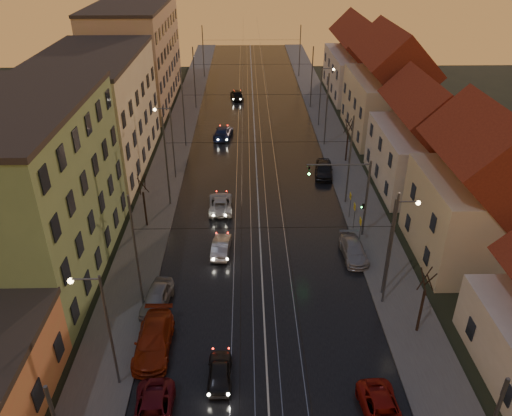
{
  "coord_description": "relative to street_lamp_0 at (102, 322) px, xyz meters",
  "views": [
    {
      "loc": [
        -1.11,
        -18.89,
        23.7
      ],
      "look_at": [
        -0.33,
        18.42,
        2.7
      ],
      "focal_mm": 35.0,
      "sensor_mm": 36.0,
      "label": 1
    }
  ],
  "objects": [
    {
      "name": "driving_car_4",
      "position": [
        6.6,
        56.42,
        -4.13
      ],
      "size": [
        2.39,
        4.65,
        1.51
      ],
      "primitive_type": "imported",
      "rotation": [
        0.0,
        0.0,
        3.28
      ],
      "color": "black",
      "rests_on": "ground"
    },
    {
      "name": "catenary_pole_r_4",
      "position": [
        17.7,
        52.0,
        -0.39
      ],
      "size": [
        0.16,
        0.16,
        9.0
      ],
      "primitive_type": "cylinder",
      "color": "#595B60",
      "rests_on": "ground"
    },
    {
      "name": "apartment_left_2",
      "position": [
        -8.4,
        32.0,
        1.11
      ],
      "size": [
        10.0,
        20.0,
        12.0
      ],
      "primitive_type": "cube",
      "color": "beige",
      "rests_on": "ground"
    },
    {
      "name": "street_lamp_0",
      "position": [
        0.0,
        0.0,
        0.0
      ],
      "size": [
        1.75,
        0.32,
        8.0
      ],
      "color": "#595B60",
      "rests_on": "ground"
    },
    {
      "name": "catenary_pole_l_5",
      "position": [
        0.5,
        70.0,
        -0.39
      ],
      "size": [
        0.16,
        0.16,
        9.0
      ],
      "primitive_type": "cylinder",
      "color": "#595B60",
      "rests_on": "ground"
    },
    {
      "name": "bare_tree_2",
      "position": [
        19.51,
        32.0,
        -2.4
      ],
      "size": [
        1.09,
        1.09,
        5.11
      ],
      "color": "black",
      "rests_on": "ground"
    },
    {
      "name": "sidewalk_left",
      "position": [
        -0.9,
        38.0,
        -4.81
      ],
      "size": [
        4.0,
        120.0,
        0.15
      ],
      "primitive_type": "cube",
      "color": "#4C4C4C",
      "rests_on": "ground"
    },
    {
      "name": "driving_car_1",
      "position": [
        5.82,
        13.65,
        -4.24
      ],
      "size": [
        1.66,
        4.0,
        1.29
      ],
      "primitive_type": "imported",
      "rotation": [
        0.0,
        0.0,
        3.06
      ],
      "color": "#98989D",
      "rests_on": "ground"
    },
    {
      "name": "catenary_pole_r_3",
      "position": [
        17.7,
        37.0,
        -0.39
      ],
      "size": [
        0.16,
        0.16,
        9.0
      ],
      "primitive_type": "cylinder",
      "color": "#595B60",
      "rests_on": "ground"
    },
    {
      "name": "parked_left_1",
      "position": [
        2.75,
        -2.67,
        -4.24
      ],
      "size": [
        2.35,
        4.75,
        1.29
      ],
      "primitive_type": "imported",
      "rotation": [
        0.0,
        0.0,
        0.04
      ],
      "color": "#550E19",
      "rests_on": "ground"
    },
    {
      "name": "bare_tree_0",
      "position": [
        -1.09,
        18.0,
        -2.4
      ],
      "size": [
        1.09,
        1.09,
        5.11
      ],
      "color": "black",
      "rests_on": "ground"
    },
    {
      "name": "parked_right_0",
      "position": [
        15.3,
        -2.83,
        -4.26
      ],
      "size": [
        2.33,
        4.59,
        1.24
      ],
      "primitive_type": "imported",
      "rotation": [
        0.0,
        0.0,
        0.06
      ],
      "color": "maroon",
      "rests_on": "ground"
    },
    {
      "name": "catenary_pole_r_2",
      "position": [
        17.7,
        22.0,
        -0.39
      ],
      "size": [
        0.16,
        0.16,
        9.0
      ],
      "primitive_type": "cylinder",
      "color": "#595B60",
      "rests_on": "ground"
    },
    {
      "name": "house_right_4",
      "position": [
        26.1,
        59.0,
        0.16
      ],
      "size": [
        9.18,
        16.32,
        10.0
      ],
      "color": "beige",
      "rests_on": "ground"
    },
    {
      "name": "street_lamp_3",
      "position": [
        18.21,
        44.0,
        0.0
      ],
      "size": [
        1.75,
        0.32,
        8.0
      ],
      "color": "#595B60",
      "rests_on": "ground"
    },
    {
      "name": "tram_rail_3",
      "position": [
        11.3,
        38.0,
        -4.83
      ],
      "size": [
        0.06,
        120.0,
        0.03
      ],
      "primitive_type": "cube",
      "color": "gray",
      "rests_on": "road"
    },
    {
      "name": "catenary_pole_l_2",
      "position": [
        0.5,
        22.0,
        -0.39
      ],
      "size": [
        0.16,
        0.16,
        9.0
      ],
      "primitive_type": "cylinder",
      "color": "#595B60",
      "rests_on": "ground"
    },
    {
      "name": "road",
      "position": [
        9.1,
        38.0,
        -4.87
      ],
      "size": [
        16.0,
        120.0,
        0.04
      ],
      "primitive_type": "cube",
      "color": "black",
      "rests_on": "ground"
    },
    {
      "name": "catenary_pole_l_1",
      "position": [
        0.5,
        7.0,
        -0.39
      ],
      "size": [
        0.16,
        0.16,
        9.0
      ],
      "primitive_type": "cylinder",
      "color": "#595B60",
      "rests_on": "ground"
    },
    {
      "name": "driving_car_0",
      "position": [
        6.27,
        0.26,
        -4.28
      ],
      "size": [
        1.47,
        3.58,
        1.22
      ],
      "primitive_type": "imported",
      "rotation": [
        0.0,
        0.0,
        3.15
      ],
      "color": "black",
      "rests_on": "ground"
    },
    {
      "name": "parked_left_3",
      "position": [
        1.5,
        7.05,
        -4.16
      ],
      "size": [
        2.25,
        4.44,
        1.45
      ],
      "primitive_type": "imported",
      "rotation": [
        0.0,
        0.0,
        -0.13
      ],
      "color": "gray",
      "rests_on": "ground"
    },
    {
      "name": "ground",
      "position": [
        9.1,
        -2.0,
        -4.89
      ],
      "size": [
        160.0,
        160.0,
        0.0
      ],
      "primitive_type": "plane",
      "color": "black",
      "rests_on": "ground"
    },
    {
      "name": "apartment_left_3",
      "position": [
        -8.4,
        56.0,
        2.11
      ],
      "size": [
        10.0,
        24.0,
        14.0
      ],
      "primitive_type": "cube",
      "color": "tan",
      "rests_on": "ground"
    },
    {
      "name": "house_right_2",
      "position": [
        26.1,
        26.0,
        -0.24
      ],
      "size": [
        9.18,
        12.24,
        9.2
      ],
      "color": "beige",
      "rests_on": "ground"
    },
    {
      "name": "parked_left_2",
      "position": [
        1.96,
        2.77,
        -4.1
      ],
      "size": [
        2.21,
        5.41,
        1.57
      ],
      "primitive_type": "imported",
      "rotation": [
        0.0,
        0.0,
        -0.0
      ],
      "color": "maroon",
      "rests_on": "ground"
    },
    {
      "name": "catenary_pole_r_1",
      "position": [
        17.7,
        7.0,
        -0.39
      ],
      "size": [
        0.16,
        0.16,
        9.0
      ],
      "primitive_type": "cylinder",
      "color": "#595B60",
      "rests_on": "ground"
    },
    {
      "name": "apartment_left_1",
      "position": [
        -8.4,
        12.0,
        1.61
      ],
      "size": [
        10.0,
        18.0,
        13.0
      ],
      "primitive_type": "cube",
      "color": "#688957",
      "rests_on": "ground"
    },
    {
      "name": "tram_rail_0",
      "position": [
        6.9,
        38.0,
        -4.83
      ],
      "size": [
        0.06,
        120.0,
        0.03
      ],
      "primitive_type": "cube",
      "color": "gray",
      "rests_on": "road"
    },
    {
      "name": "parked_right_2",
      "position": [
        16.4,
        28.28,
        -4.11
      ],
      "size": [
        2.38,
        4.76,
        1.56
      ],
      "primitive_type": "imported",
      "rotation": [
        0.0,
        0.0,
        -0.12
      ],
      "color": "black",
      "rests_on": "ground"
    },
    {
      "name": "tram_rail_1",
      "position": [
        8.33,
        38.0,
        -4.83
      ],
      "size": [
        0.06,
        120.0,
        0.03
      ],
      "primitive_type": "cube",
      "color": "gray",
      "rests_on": "road"
    },
    {
      "name": "catenary_pole_r_5",
      "position": [
        17.7,
        70.0,
        -0.39
      ],
      "size": [
        0.16,
        0.16,
        9.0
      ],
      "primitive_type": "cylinder",
      "color": "#595B60",
      "rests_on": "ground"
    },
    {
      "name": "traffic_light_mast",
      "position": [
        17.1,
        16.0,
        -0.29
      ],
      "size": [
        5.3,
        0.32,
        7.2
      ],
      "color": "#595B60",
      "rests_on": "ground"
    },
    {
      "name": "street_lamp_2",
      "position": [
        0.0,
        28.0,
        0.0
      ],
      "size": [
        1.75,
        0.32,
        8.0
      ],
      "color": "#595B60",
      "rests_on": "ground"
    },
    {
      "name": "parked_right_1",
      "position": [
        16.7,
        12.82,
        -4.23
      ],
      "size": [
        1.99,
        4.57,
        1.31
      ],
      "primitive_type": "imported",
      "rotation": [
        0.0,
        0.0,
        0.04
      ],
      "color": "#9C9CA1",
      "rests_on": "ground"
    },
    {
      "name": "bare_tree_1",
      "position": [
        19.31,
        4.0,
        -2.4
      ],
      "size": [
        1.09,
        1.09,
        5.11
      ],
      "color": "black",
      "rests_on": "ground"
    },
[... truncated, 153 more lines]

